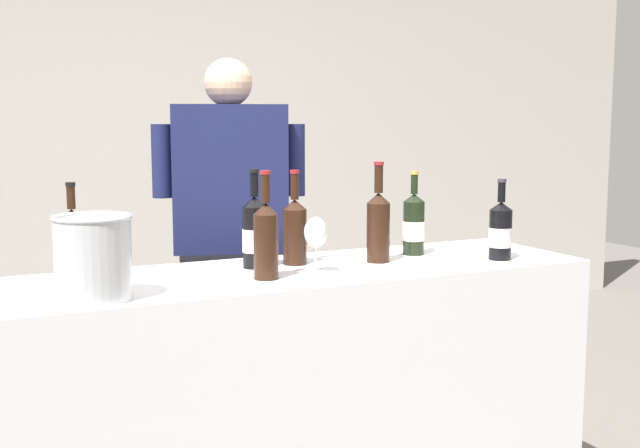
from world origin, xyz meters
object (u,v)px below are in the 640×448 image
object	(u,v)px
wine_bottle_2	(378,224)
wine_glass	(316,235)
wine_bottle_3	(414,225)
wine_bottle_6	(266,238)
wine_bottle_1	(73,246)
wine_bottle_4	(500,231)
ice_bucket	(93,257)
person_server	(231,274)
wine_bottle_0	(255,232)
wine_bottle_5	(295,229)

from	to	relation	value
wine_bottle_2	wine_glass	xyz separation A→B (m)	(-0.29, -0.09, -0.01)
wine_bottle_3	wine_bottle_6	distance (m)	0.69
wine_bottle_3	wine_bottle_6	bearing A→B (deg)	-164.27
wine_bottle_1	wine_bottle_4	bearing A→B (deg)	-10.64
wine_bottle_3	ice_bucket	size ratio (longest dim) A/B	1.30
person_server	ice_bucket	bearing A→B (deg)	-130.80
wine_bottle_2	ice_bucket	xyz separation A→B (m)	(-1.01, -0.17, -0.01)
wine_bottle_1	wine_glass	distance (m)	0.77
wine_bottle_1	wine_bottle_4	size ratio (longest dim) A/B	1.06
wine_bottle_0	person_server	size ratio (longest dim) A/B	0.20
wine_bottle_3	wine_bottle_5	bearing A→B (deg)	178.98
wine_bottle_1	person_server	bearing A→B (deg)	35.20
wine_bottle_3	wine_glass	size ratio (longest dim) A/B	1.68
wine_bottle_0	wine_bottle_1	bearing A→B (deg)	176.45
wine_glass	wine_bottle_5	bearing A→B (deg)	89.59
wine_bottle_5	wine_glass	distance (m)	0.17
wine_bottle_4	ice_bucket	world-z (taller)	wine_bottle_4
wine_bottle_3	wine_bottle_5	distance (m)	0.48
wine_bottle_0	wine_bottle_3	xyz separation A→B (m)	(0.63, -0.01, -0.01)
ice_bucket	wine_bottle_1	bearing A→B (deg)	92.11
wine_bottle_1	wine_bottle_6	world-z (taller)	wine_bottle_6
wine_bottle_3	wine_bottle_1	bearing A→B (deg)	177.87
wine_bottle_0	wine_bottle_2	distance (m)	0.44
wine_bottle_0	wine_bottle_4	world-z (taller)	wine_bottle_0
wine_bottle_5	ice_bucket	size ratio (longest dim) A/B	1.38
wine_bottle_4	ice_bucket	xyz separation A→B (m)	(-1.43, -0.03, 0.02)
wine_bottle_0	wine_glass	size ratio (longest dim) A/B	1.82
wine_bottle_2	wine_bottle_6	xyz separation A→B (m)	(-0.47, -0.11, -0.00)
wine_glass	ice_bucket	bearing A→B (deg)	-173.00
wine_bottle_1	wine_bottle_5	world-z (taller)	wine_bottle_5
wine_bottle_6	wine_bottle_0	bearing A→B (deg)	79.23
wine_bottle_6	wine_bottle_5	bearing A→B (deg)	46.53
wine_glass	ice_bucket	distance (m)	0.73
wine_bottle_0	wine_glass	xyz separation A→B (m)	(0.15, -0.17, 0.01)
ice_bucket	wine_bottle_4	bearing A→B (deg)	1.04
wine_bottle_3	ice_bucket	bearing A→B (deg)	-168.23
wine_bottle_1	person_server	distance (m)	0.87
wine_bottle_3	wine_glass	xyz separation A→B (m)	(-0.48, -0.16, 0.01)
wine_bottle_0	wine_bottle_4	bearing A→B (deg)	-15.38
wine_bottle_2	ice_bucket	distance (m)	1.03
wine_bottle_6	wine_bottle_2	bearing A→B (deg)	13.22
wine_bottle_5	wine_bottle_6	bearing A→B (deg)	-133.47
wine_bottle_0	wine_bottle_6	xyz separation A→B (m)	(-0.04, -0.20, 0.01)
wine_bottle_4	person_server	world-z (taller)	person_server
wine_bottle_1	person_server	world-z (taller)	person_server
wine_bottle_2	ice_bucket	size ratio (longest dim) A/B	1.49
wine_bottle_0	wine_bottle_2	size ratio (longest dim) A/B	0.95
wine_bottle_2	wine_bottle_4	bearing A→B (deg)	-19.48
wine_bottle_3	wine_glass	world-z (taller)	wine_bottle_3
ice_bucket	person_server	world-z (taller)	person_server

